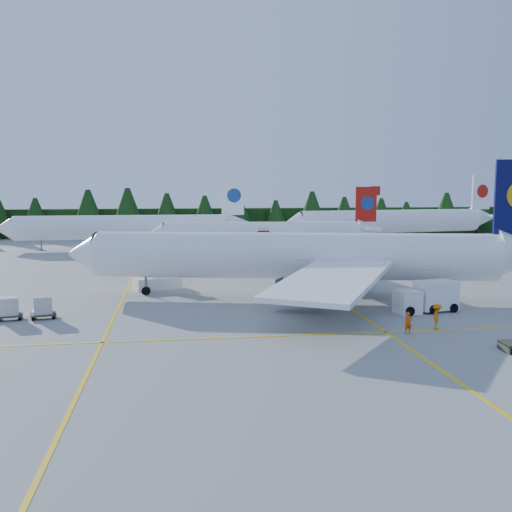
{
  "coord_description": "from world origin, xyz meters",
  "views": [
    {
      "loc": [
        -8.94,
        -44.63,
        10.36
      ],
      "look_at": [
        -0.86,
        12.59,
        3.5
      ],
      "focal_mm": 40.0,
      "sensor_mm": 36.0,
      "label": 1
    }
  ],
  "objects": [
    {
      "name": "uld_pair",
      "position": [
        -20.84,
        2.0,
        1.02
      ],
      "size": [
        4.8,
        2.03,
        1.52
      ],
      "rotation": [
        0.0,
        0.0,
        0.22
      ],
      "color": "#2D3224",
      "rests_on": "ground"
    },
    {
      "name": "ground",
      "position": [
        0.0,
        0.0,
        0.0
      ],
      "size": [
        320.0,
        320.0,
        0.0
      ],
      "primitive_type": "plane",
      "color": "#9D9E98",
      "rests_on": "ground"
    },
    {
      "name": "airliner_far_left",
      "position": [
        -19.22,
        55.42,
        3.81
      ],
      "size": [
        41.75,
        5.36,
        12.14
      ],
      "rotation": [
        0.0,
        0.0,
        0.03
      ],
      "color": "white",
      "rests_on": "ground"
    },
    {
      "name": "crew_c",
      "position": [
        10.09,
        -5.66,
        0.95
      ],
      "size": [
        0.82,
        0.94,
        1.9
      ],
      "primitive_type": "imported",
      "rotation": [
        0.0,
        0.0,
        1.12
      ],
      "color": "orange",
      "rests_on": "ground"
    },
    {
      "name": "taxi_stripe_b",
      "position": [
        6.0,
        20.0,
        0.01
      ],
      "size": [
        0.25,
        120.0,
        0.01
      ],
      "primitive_type": "cube",
      "color": "yellow",
      "rests_on": "ground"
    },
    {
      "name": "taxi_stripe_cross",
      "position": [
        0.0,
        -6.0,
        0.01
      ],
      "size": [
        80.0,
        0.25,
        0.01
      ],
      "primitive_type": "cube",
      "color": "yellow",
      "rests_on": "ground"
    },
    {
      "name": "airliner_navy",
      "position": [
        1.34,
        8.36,
        3.9
      ],
      "size": [
        44.02,
        35.83,
        12.97
      ],
      "rotation": [
        0.0,
        0.0,
        -0.22
      ],
      "color": "white",
      "rests_on": "ground"
    },
    {
      "name": "service_truck",
      "position": [
        11.86,
        0.16,
        1.28
      ],
      "size": [
        5.6,
        2.86,
        2.58
      ],
      "rotation": [
        0.0,
        0.0,
        0.18
      ],
      "color": "white",
      "rests_on": "ground"
    },
    {
      "name": "airliner_far_right",
      "position": [
        31.39,
        61.13,
        4.09
      ],
      "size": [
        44.56,
        11.28,
        13.03
      ],
      "rotation": [
        0.0,
        0.0,
        0.17
      ],
      "color": "white",
      "rests_on": "ground"
    },
    {
      "name": "airstairs",
      "position": [
        -11.08,
        15.03,
        0.92
      ],
      "size": [
        5.4,
        7.16,
        4.23
      ],
      "rotation": [
        0.0,
        0.0,
        0.36
      ],
      "color": "white",
      "rests_on": "ground"
    },
    {
      "name": "crew_b",
      "position": [
        10.11,
        1.79,
        0.78
      ],
      "size": [
        0.89,
        0.78,
        1.56
      ],
      "primitive_type": "imported",
      "rotation": [
        0.0,
        0.0,
        3.42
      ],
      "color": "orange",
      "rests_on": "ground"
    },
    {
      "name": "treeline_hedge",
      "position": [
        0.0,
        82.0,
        3.0
      ],
      "size": [
        220.0,
        4.0,
        6.0
      ],
      "primitive_type": "cube",
      "color": "black",
      "rests_on": "ground"
    },
    {
      "name": "taxi_stripe_a",
      "position": [
        -14.0,
        20.0,
        0.01
      ],
      "size": [
        0.25,
        120.0,
        0.01
      ],
      "primitive_type": "cube",
      "color": "yellow",
      "rests_on": "ground"
    },
    {
      "name": "airliner_red",
      "position": [
        4.18,
        45.12,
        3.2
      ],
      "size": [
        36.59,
        30.07,
        10.63
      ],
      "rotation": [
        0.0,
        0.0,
        -0.04
      ],
      "color": "white",
      "rests_on": "ground"
    },
    {
      "name": "crew_a",
      "position": [
        7.46,
        -6.6,
        0.79
      ],
      "size": [
        0.63,
        0.48,
        1.58
      ],
      "primitive_type": "imported",
      "rotation": [
        0.0,
        0.0,
        0.18
      ],
      "color": "#E24B04",
      "rests_on": "ground"
    }
  ]
}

